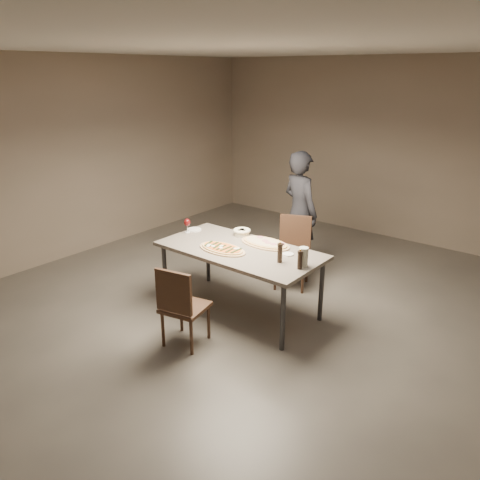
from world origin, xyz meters
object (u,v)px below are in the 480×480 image
Objects in this scene: chair_near at (180,303)px; ham_pizza at (265,243)px; dining_table at (240,254)px; pepper_mill_left at (300,260)px; zucchini_pizza at (222,249)px; diner at (300,212)px; bread_basket at (242,232)px; carafe at (303,257)px; chair_far at (293,247)px.

ham_pizza is at bearing 71.99° from chair_near.
dining_table is 8.76× the size of pepper_mill_left.
diner is at bearing 113.37° from zucchini_pizza.
dining_table is 0.32m from ham_pizza.
diner is (-0.13, 2.34, 0.34)m from chair_near.
ham_pizza is at bearing -11.47° from bread_basket.
diner reaches higher than pepper_mill_left.
carafe reaches higher than ham_pizza.
dining_table is at bearing 74.37° from zucchini_pizza.
dining_table is 0.81m from pepper_mill_left.
dining_table is at bearing -115.32° from ham_pizza.
bread_basket is 0.13× the size of diner.
dining_table is 9.16× the size of carafe.
ham_pizza is at bearing 64.09° from dining_table.
diner is at bearing 121.74° from pepper_mill_left.
bread_basket is 1.11m from carafe.
dining_table is at bearing -54.06° from bread_basket.
chair_near is (-0.12, -1.21, -0.29)m from ham_pizza.
chair_far reaches higher than chair_near.
ham_pizza is 0.38× the size of diner.
diner reaches higher than carafe.
chair_far is at bearing 103.99° from zucchini_pizza.
chair_near reaches higher than zucchini_pizza.
bread_basket is at bearing 89.77° from chair_near.
chair_near is at bearing 65.87° from chair_far.
zucchini_pizza is 0.69× the size of chair_near.
bread_basket is (-0.26, 0.36, 0.10)m from dining_table.
chair_far reaches higher than bread_basket.
dining_table is 2.93× the size of ham_pizza.
diner is (0.01, 1.55, 0.05)m from zucchini_pizza.
carafe is 1.66m from diner.
zucchini_pizza is 0.66× the size of chair_far.
diner is at bearing -88.86° from chair_far.
chair_far is 0.54× the size of diner.
pepper_mill_left is 1.32m from chair_far.
pepper_mill_left is (0.92, 0.09, 0.08)m from zucchini_pizza.
chair_near is (0.28, -1.30, -0.32)m from bread_basket.
carafe is at bearing 95.51° from pepper_mill_left.
pepper_mill_left is at bearing -4.64° from dining_table.
bread_basket is at bearing 39.24° from chair_far.
pepper_mill_left is at bearing 102.30° from chair_far.
bread_basket is (-0.14, 0.51, 0.03)m from zucchini_pizza.
diner is at bearing 81.77° from bread_basket.
diner is at bearing 94.55° from dining_table.
bread_basket is 1.14m from pepper_mill_left.
bread_basket is at bearing 158.07° from pepper_mill_left.
ham_pizza is 1.15m from diner.
chair_near is (0.14, -0.78, -0.29)m from zucchini_pizza.
chair_far is at bearing 75.99° from chair_near.
chair_near is (-0.77, -0.95, -0.37)m from carafe.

